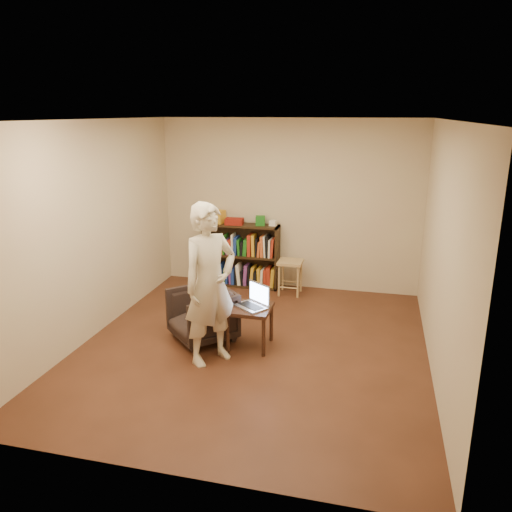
% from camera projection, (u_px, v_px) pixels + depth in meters
% --- Properties ---
extents(floor, '(4.50, 4.50, 0.00)m').
position_uv_depth(floor, '(253.00, 347.00, 5.91)').
color(floor, '#422215').
rests_on(floor, ground).
extents(ceiling, '(4.50, 4.50, 0.00)m').
position_uv_depth(ceiling, '(252.00, 120.00, 5.18)').
color(ceiling, white).
rests_on(ceiling, wall_back).
extents(wall_back, '(4.00, 0.00, 4.00)m').
position_uv_depth(wall_back, '(289.00, 205.00, 7.64)').
color(wall_back, beige).
rests_on(wall_back, floor).
extents(wall_left, '(0.00, 4.50, 4.50)m').
position_uv_depth(wall_left, '(92.00, 231.00, 6.01)').
color(wall_left, beige).
rests_on(wall_left, floor).
extents(wall_right, '(0.00, 4.50, 4.50)m').
position_uv_depth(wall_right, '(442.00, 252.00, 5.09)').
color(wall_right, beige).
rests_on(wall_right, floor).
extents(bookshelf, '(1.20, 0.30, 1.00)m').
position_uv_depth(bookshelf, '(241.00, 259.00, 7.90)').
color(bookshelf, black).
rests_on(bookshelf, floor).
extents(box_yellow, '(0.28, 0.23, 0.20)m').
position_uv_depth(box_yellow, '(217.00, 216.00, 7.82)').
color(box_yellow, gold).
rests_on(box_yellow, bookshelf).
extents(red_cloth, '(0.29, 0.22, 0.09)m').
position_uv_depth(red_cloth, '(234.00, 221.00, 7.72)').
color(red_cloth, maroon).
rests_on(red_cloth, bookshelf).
extents(box_green, '(0.16, 0.16, 0.14)m').
position_uv_depth(box_green, '(260.00, 221.00, 7.66)').
color(box_green, '#1D6A1C').
rests_on(box_green, bookshelf).
extents(box_white, '(0.11, 0.11, 0.08)m').
position_uv_depth(box_white, '(273.00, 223.00, 7.63)').
color(box_white, white).
rests_on(box_white, bookshelf).
extents(stool, '(0.36, 0.36, 0.52)m').
position_uv_depth(stool, '(290.00, 267.00, 7.52)').
color(stool, tan).
rests_on(stool, floor).
extents(armchair, '(0.97, 0.97, 0.64)m').
position_uv_depth(armchair, '(202.00, 315.00, 6.03)').
color(armchair, black).
rests_on(armchair, floor).
extents(side_table, '(0.49, 0.49, 0.50)m').
position_uv_depth(side_table, '(250.00, 314.00, 5.81)').
color(side_table, black).
rests_on(side_table, floor).
extents(laptop, '(0.44, 0.42, 0.27)m').
position_uv_depth(laptop, '(254.00, 301.00, 5.79)').
color(laptop, silver).
rests_on(laptop, side_table).
extents(person, '(0.73, 0.78, 1.79)m').
position_uv_depth(person, '(210.00, 285.00, 5.36)').
color(person, beige).
rests_on(person, floor).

